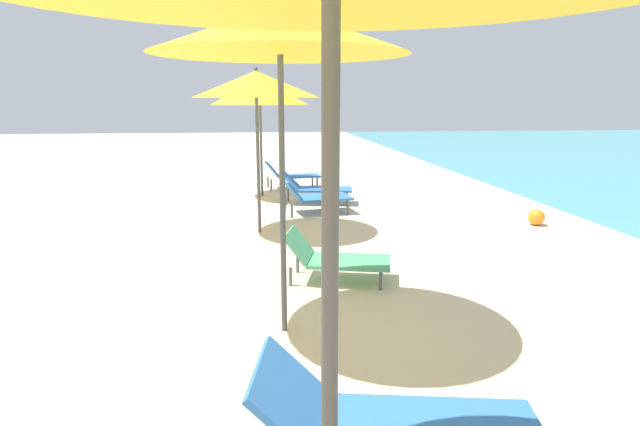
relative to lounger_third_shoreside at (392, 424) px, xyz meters
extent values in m
cylinder|color=#4C4C51|center=(-0.47, -1.00, 0.82)|extent=(0.05, 0.05, 2.33)
cube|color=blue|center=(-0.52, 0.09, 0.14)|extent=(0.50, 0.72, 0.37)
cylinder|color=#59595E|center=(-0.54, 0.38, -0.21)|extent=(0.04, 0.04, 0.28)
cylinder|color=#4C4C51|center=(-0.48, 1.97, 0.84)|extent=(0.05, 0.05, 2.38)
cone|color=yellow|center=(-0.48, 1.97, 2.22)|extent=(2.09, 2.09, 0.37)
sphere|color=#4C4C51|center=(-0.48, 1.97, 2.43)|extent=(0.06, 0.06, 0.06)
cube|color=#4CA572|center=(0.32, 3.19, -0.11)|extent=(1.03, 0.77, 0.04)
cube|color=#4CA572|center=(-0.24, 3.33, 0.06)|extent=(0.40, 0.61, 0.34)
cylinder|color=#59595E|center=(0.73, 3.33, -0.24)|extent=(0.04, 0.04, 0.21)
cylinder|color=#59595E|center=(0.61, 2.87, -0.24)|extent=(0.04, 0.04, 0.21)
cylinder|color=#59595E|center=(-0.24, 3.57, -0.24)|extent=(0.04, 0.04, 0.21)
cylinder|color=#59595E|center=(-0.35, 3.12, -0.24)|extent=(0.04, 0.04, 0.21)
cylinder|color=#4C4C51|center=(-0.68, 5.61, 0.68)|extent=(0.05, 0.05, 2.06)
cone|color=yellow|center=(-0.68, 5.61, 1.91)|extent=(1.89, 1.89, 0.39)
sphere|color=#4C4C51|center=(-0.68, 5.61, 2.13)|extent=(0.06, 0.06, 0.06)
cube|color=blue|center=(0.49, 6.93, -0.06)|extent=(1.05, 0.84, 0.04)
cube|color=blue|center=(-0.11, 6.84, 0.12)|extent=(0.38, 0.73, 0.35)
cylinder|color=#59595E|center=(0.81, 7.29, -0.21)|extent=(0.04, 0.04, 0.27)
cylinder|color=#59595E|center=(0.90, 6.69, -0.21)|extent=(0.04, 0.04, 0.27)
cylinder|color=#59595E|center=(-0.21, 7.13, -0.21)|extent=(0.04, 0.04, 0.27)
cylinder|color=#59595E|center=(-0.12, 6.54, -0.21)|extent=(0.04, 0.04, 0.27)
cylinder|color=#4C4C51|center=(-0.62, 8.80, 0.62)|extent=(0.05, 0.05, 1.94)
cone|color=yellow|center=(-0.62, 8.80, 1.85)|extent=(2.07, 2.07, 0.52)
sphere|color=#4C4C51|center=(-0.62, 8.80, 2.14)|extent=(0.06, 0.06, 0.06)
cube|color=blue|center=(0.24, 9.77, -0.07)|extent=(1.06, 0.69, 0.04)
cube|color=blue|center=(-0.38, 9.68, 0.12)|extent=(0.37, 0.59, 0.36)
cylinder|color=#59595E|center=(0.60, 10.05, -0.22)|extent=(0.04, 0.04, 0.26)
cylinder|color=#59595E|center=(0.67, 9.61, -0.22)|extent=(0.04, 0.04, 0.26)
cylinder|color=#59595E|center=(-0.48, 9.89, -0.22)|extent=(0.04, 0.04, 0.26)
cylinder|color=#59595E|center=(-0.41, 9.44, -0.22)|extent=(0.04, 0.04, 0.26)
cube|color=blue|center=(0.62, 7.76, -0.05)|extent=(1.16, 0.74, 0.04)
cube|color=blue|center=(-0.08, 7.88, 0.13)|extent=(0.45, 0.62, 0.35)
cylinder|color=#59595E|center=(1.09, 7.92, -0.21)|extent=(0.04, 0.04, 0.27)
cylinder|color=#59595E|center=(1.01, 7.46, -0.21)|extent=(0.04, 0.04, 0.27)
cylinder|color=#59595E|center=(-0.10, 8.12, -0.21)|extent=(0.04, 0.04, 0.27)
cylinder|color=#59595E|center=(-0.17, 7.66, -0.21)|extent=(0.04, 0.04, 0.27)
sphere|color=orange|center=(3.86, 5.53, -0.21)|extent=(0.27, 0.27, 0.27)
camera|label=1|loc=(-0.66, -2.39, 1.67)|focal=29.25mm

